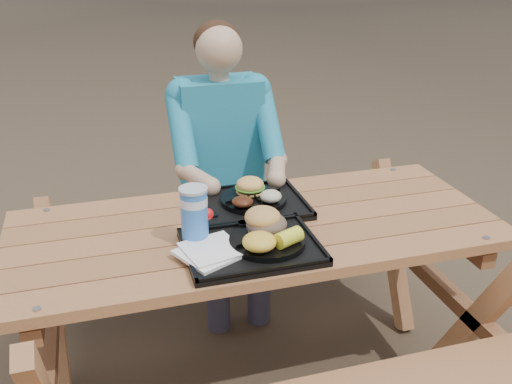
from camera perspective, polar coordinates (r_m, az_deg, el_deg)
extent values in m
plane|color=#999999|center=(2.55, 0.00, -18.35)|extent=(60.00, 60.00, 0.00)
cube|color=black|center=(1.94, -0.49, -5.61)|extent=(0.45, 0.35, 0.02)
cube|color=black|center=(2.23, -0.92, -1.39)|extent=(0.45, 0.35, 0.02)
cylinder|color=black|center=(1.94, 1.12, -4.94)|extent=(0.26, 0.26, 0.02)
cylinder|color=black|center=(2.24, -0.25, -0.73)|extent=(0.26, 0.26, 0.02)
cube|color=white|center=(1.88, -4.68, -5.99)|extent=(0.25, 0.25, 0.02)
cylinder|color=blue|center=(1.93, -6.18, -2.39)|extent=(0.09, 0.09, 0.19)
cylinder|color=#310905|center=(2.03, -1.30, -3.36)|extent=(0.04, 0.04, 0.03)
cylinder|color=gold|center=(2.05, 0.30, -3.19)|extent=(0.04, 0.04, 0.03)
ellipsoid|color=yellow|center=(1.86, 0.34, -5.00)|extent=(0.11, 0.11, 0.06)
cube|color=black|center=(2.20, -5.16, -1.56)|extent=(0.07, 0.18, 0.01)
ellipsoid|color=#471E0E|center=(2.15, -1.37, -0.98)|extent=(0.08, 0.08, 0.04)
ellipsoid|color=beige|center=(2.19, 1.48, -0.42)|extent=(0.08, 0.08, 0.05)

